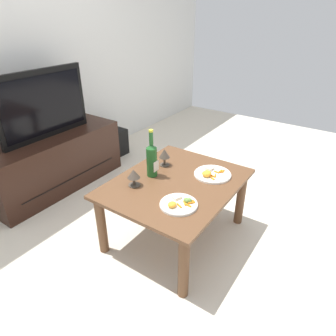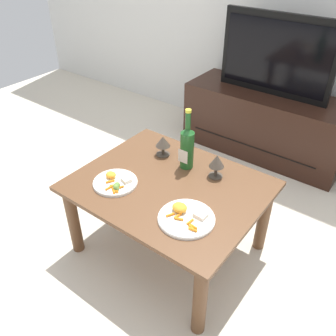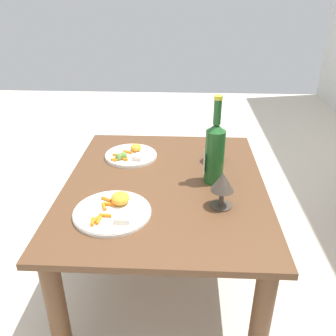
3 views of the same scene
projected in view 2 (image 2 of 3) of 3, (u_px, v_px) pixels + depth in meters
ground_plane at (169, 247)px, 2.27m from camera, size 6.40×6.40×0.00m
dining_table at (169, 197)px, 2.03m from camera, size 1.02×0.83×0.50m
tv_stand at (265, 123)px, 3.06m from camera, size 1.36×0.50×0.55m
tv_screen at (277, 55)px, 2.72m from camera, size 0.90×0.05×0.62m
wine_bottle at (187, 146)px, 2.04m from camera, size 0.08×0.08×0.37m
goblet_left at (163, 143)px, 2.18m from camera, size 0.09×0.09×0.13m
goblet_right at (217, 162)px, 1.99m from camera, size 0.09×0.09×0.14m
dinner_plate_left at (115, 182)px, 1.97m from camera, size 0.25×0.25×0.04m
dinner_plate_right at (186, 217)px, 1.74m from camera, size 0.28×0.28×0.05m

